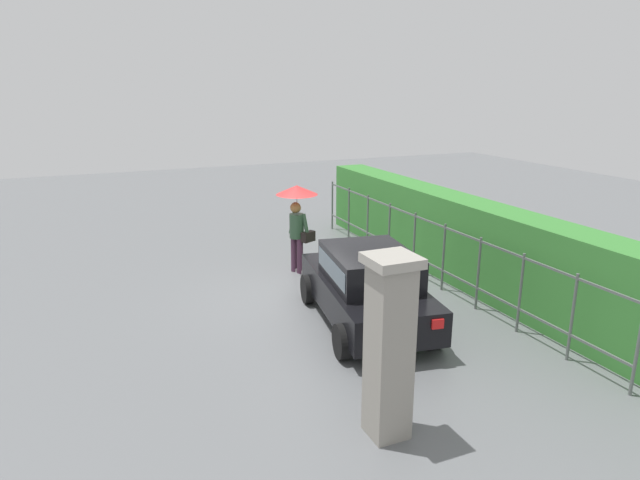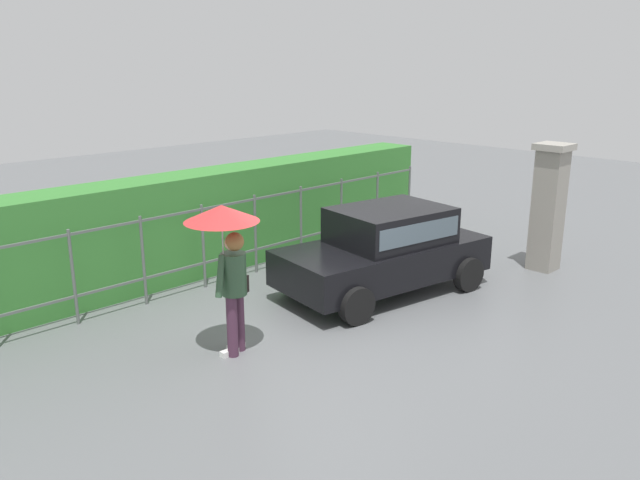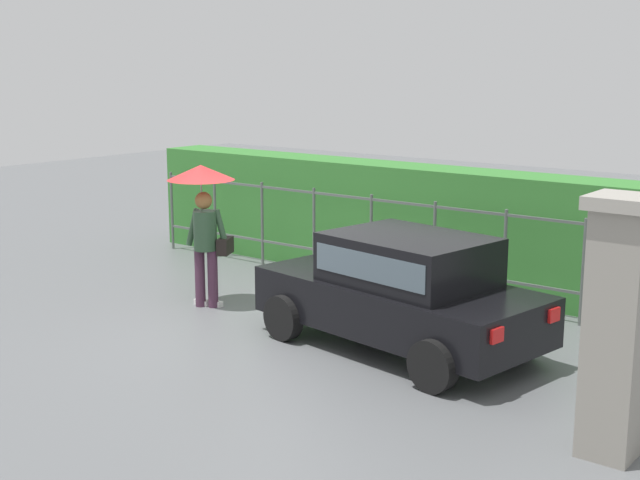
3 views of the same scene
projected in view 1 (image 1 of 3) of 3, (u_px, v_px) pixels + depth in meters
The scene contains 6 objects.
ground_plane at pixel (307, 297), 11.78m from camera, with size 40.00×40.00×0.00m, color slate.
car at pixel (367, 284), 10.24m from camera, with size 3.92×2.32×1.48m.
pedestrian at pixel (297, 208), 13.00m from camera, with size 0.99×0.99×2.10m.
gate_pillar at pixel (389, 346), 6.84m from camera, with size 0.60×0.60×2.42m.
fence_section at pixel (428, 247), 12.48m from camera, with size 10.57×0.05×1.50m.
hedge_row at pixel (458, 238), 12.76m from camera, with size 11.52×0.90×1.90m, color #387F33.
Camera 1 is at (10.22, -4.08, 4.36)m, focal length 30.99 mm.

